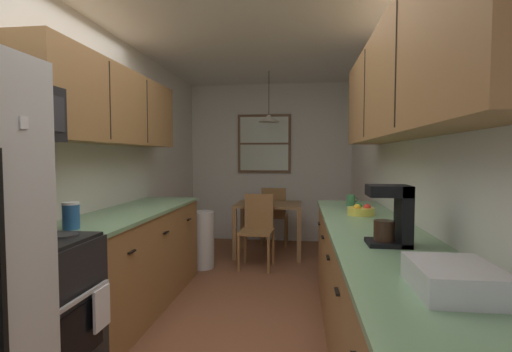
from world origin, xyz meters
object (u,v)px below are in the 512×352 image
(mug_by_coffeemaker, at_px, (351,200))
(coffee_maker, at_px, (394,214))
(microwave_over_range, at_px, (1,110))
(dining_chair_far, at_px, (274,213))
(dish_rack, at_px, (455,279))
(storage_canister, at_px, (71,216))
(fruit_bowl, at_px, (361,210))
(dining_chair_near, at_px, (257,227))
(dining_table, at_px, (269,212))
(trash_bin, at_px, (203,240))
(stove_range, at_px, (27,321))

(mug_by_coffeemaker, bearing_deg, coffee_maker, -89.35)
(microwave_over_range, relative_size, dining_chair_far, 0.64)
(coffee_maker, bearing_deg, dish_rack, -86.52)
(storage_canister, bearing_deg, coffee_maker, -5.76)
(coffee_maker, relative_size, mug_by_coffeemaker, 2.85)
(fruit_bowl, bearing_deg, dining_chair_near, 125.27)
(microwave_over_range, relative_size, dish_rack, 1.70)
(coffee_maker, height_order, dish_rack, coffee_maker)
(microwave_over_range, relative_size, dining_table, 0.64)
(microwave_over_range, relative_size, storage_canister, 3.24)
(dining_table, relative_size, coffee_maker, 2.79)
(trash_bin, xyz_separation_m, coffee_maker, (1.70, -2.34, 0.72))
(dining_chair_far, xyz_separation_m, fruit_bowl, (0.90, -2.57, 0.44))
(stove_range, relative_size, dish_rack, 3.24)
(dining_table, bearing_deg, mug_by_coffeemaker, -57.72)
(storage_canister, height_order, dish_rack, storage_canister)
(microwave_over_range, height_order, dish_rack, microwave_over_range)
(stove_range, xyz_separation_m, dining_table, (1.05, 3.27, 0.13))
(storage_canister, xyz_separation_m, dish_rack, (2.05, -0.89, -0.04))
(storage_canister, bearing_deg, dish_rack, -23.53)
(dining_chair_near, distance_m, fruit_bowl, 1.83)
(stove_range, height_order, microwave_over_range, microwave_over_range)
(microwave_over_range, distance_m, dish_rack, 2.31)
(dining_chair_far, relative_size, mug_by_coffeemaker, 7.88)
(dining_chair_far, height_order, dish_rack, dish_rack)
(storage_canister, bearing_deg, stove_range, -89.24)
(dish_rack, bearing_deg, dining_chair_far, 102.44)
(dining_table, bearing_deg, coffee_maker, -72.80)
(dish_rack, bearing_deg, microwave_over_range, 167.69)
(trash_bin, bearing_deg, fruit_bowl, -37.60)
(dining_table, bearing_deg, dining_chair_far, 86.14)
(trash_bin, distance_m, fruit_bowl, 2.22)
(dish_rack, bearing_deg, stove_range, 167.03)
(microwave_over_range, xyz_separation_m, storage_canister, (0.11, 0.42, -0.64))
(stove_range, distance_m, mug_by_coffeemaker, 2.72)
(storage_canister, xyz_separation_m, fruit_bowl, (1.99, 0.84, -0.05))
(trash_bin, bearing_deg, storage_canister, -97.97)
(storage_canister, xyz_separation_m, mug_by_coffeemaker, (1.99, 1.38, -0.03))
(microwave_over_range, height_order, coffee_maker, microwave_over_range)
(dining_chair_far, bearing_deg, mug_by_coffeemaker, -66.33)
(microwave_over_range, xyz_separation_m, coffee_maker, (2.11, 0.22, -0.56))
(microwave_over_range, xyz_separation_m, dining_chair_far, (1.20, 3.83, -1.13))
(trash_bin, xyz_separation_m, mug_by_coffeemaker, (1.69, -0.76, 0.61))
(storage_canister, height_order, mug_by_coffeemaker, storage_canister)
(dining_chair_far, height_order, mug_by_coffeemaker, mug_by_coffeemaker)
(stove_range, bearing_deg, coffee_maker, 6.25)
(microwave_over_range, distance_m, dining_chair_far, 4.17)
(dining_chair_near, relative_size, mug_by_coffeemaker, 7.88)
(stove_range, distance_m, microwave_over_range, 1.16)
(storage_canister, bearing_deg, dining_chair_far, 72.19)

